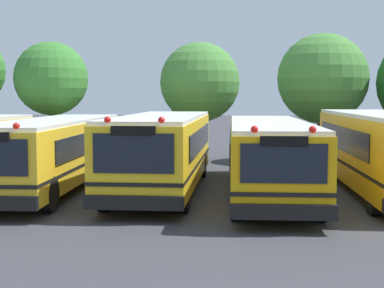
% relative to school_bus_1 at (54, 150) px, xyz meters
% --- Properties ---
extents(ground_plane, '(160.00, 160.00, 0.00)m').
position_rel_school_bus_1_xyz_m(ground_plane, '(3.72, -0.14, -1.34)').
color(ground_plane, '#38383D').
extents(school_bus_1, '(2.76, 11.23, 2.54)m').
position_rel_school_bus_1_xyz_m(school_bus_1, '(0.00, 0.00, 0.00)').
color(school_bus_1, yellow).
rests_on(school_bus_1, ground_plane).
extents(school_bus_2, '(2.66, 10.43, 2.69)m').
position_rel_school_bus_1_xyz_m(school_bus_2, '(3.78, -0.05, 0.07)').
color(school_bus_2, yellow).
rests_on(school_bus_2, ground_plane).
extents(school_bus_3, '(2.62, 11.43, 2.52)m').
position_rel_school_bus_1_xyz_m(school_bus_3, '(7.33, -0.41, -0.01)').
color(school_bus_3, '#EAA80C').
rests_on(school_bus_3, ground_plane).
extents(school_bus_4, '(2.70, 10.45, 2.79)m').
position_rel_school_bus_1_xyz_m(school_bus_4, '(11.09, 0.01, 0.12)').
color(school_bus_4, '#EAA80C').
rests_on(school_bus_4, ground_plane).
extents(tree_1, '(3.41, 3.41, 5.73)m').
position_rel_school_bus_1_xyz_m(tree_1, '(-2.25, 6.80, 2.75)').
color(tree_1, '#4C3823').
rests_on(tree_1, ground_plane).
extents(tree_2, '(3.91, 3.91, 5.85)m').
position_rel_school_bus_1_xyz_m(tree_2, '(4.44, 8.78, 2.62)').
color(tree_2, '#4C3823').
rests_on(tree_2, ground_plane).
extents(tree_3, '(4.45, 4.45, 6.29)m').
position_rel_school_bus_1_xyz_m(tree_3, '(10.38, 9.35, 2.73)').
color(tree_3, '#4C3823').
rests_on(tree_3, ground_plane).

